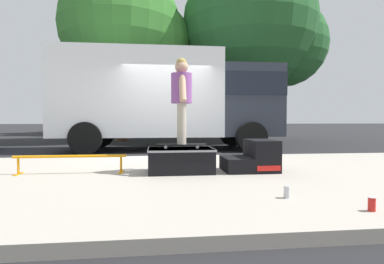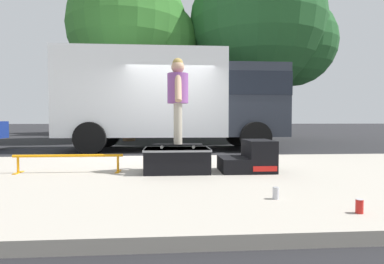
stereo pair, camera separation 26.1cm
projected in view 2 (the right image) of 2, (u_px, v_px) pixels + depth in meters
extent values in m
plane|color=black|center=(171.00, 158.00, 7.67)|extent=(140.00, 140.00, 0.00)
cube|color=#A8A093|center=(172.00, 178.00, 4.68)|extent=(50.00, 5.00, 0.12)
cube|color=black|center=(177.00, 160.00, 4.88)|extent=(1.01, 0.68, 0.38)
cube|color=gray|center=(177.00, 149.00, 4.88)|extent=(1.03, 0.70, 0.03)
cube|color=black|center=(233.00, 164.00, 4.95)|extent=(0.42, 0.69, 0.23)
cube|color=black|center=(259.00, 156.00, 4.98)|extent=(0.42, 0.69, 0.51)
cube|color=red|center=(265.00, 169.00, 4.64)|extent=(0.37, 0.01, 0.08)
cylinder|color=orange|center=(68.00, 156.00, 4.83)|extent=(1.70, 0.04, 0.04)
cylinder|color=orange|center=(18.00, 165.00, 4.78)|extent=(0.04, 0.04, 0.27)
cube|color=orange|center=(18.00, 173.00, 4.79)|extent=(0.06, 0.28, 0.01)
cylinder|color=orange|center=(118.00, 164.00, 4.90)|extent=(0.04, 0.04, 0.27)
cube|color=orange|center=(118.00, 172.00, 4.90)|extent=(0.06, 0.28, 0.01)
cube|color=black|center=(178.00, 144.00, 4.90)|extent=(0.79, 0.26, 0.02)
cylinder|color=silver|center=(193.00, 146.00, 4.99)|extent=(0.05, 0.03, 0.05)
cylinder|color=silver|center=(193.00, 147.00, 4.81)|extent=(0.05, 0.03, 0.05)
cylinder|color=silver|center=(163.00, 146.00, 5.00)|extent=(0.05, 0.03, 0.05)
cylinder|color=silver|center=(162.00, 147.00, 4.82)|extent=(0.05, 0.03, 0.05)
cylinder|color=#B7AD99|center=(178.00, 124.00, 4.97)|extent=(0.13, 0.13, 0.65)
cylinder|color=#B7AD99|center=(178.00, 124.00, 4.81)|extent=(0.13, 0.13, 0.65)
cylinder|color=#8C4C99|center=(178.00, 88.00, 4.87)|extent=(0.33, 0.33, 0.47)
cylinder|color=tan|center=(177.00, 91.00, 5.08)|extent=(0.10, 0.29, 0.45)
cylinder|color=tan|center=(178.00, 88.00, 4.66)|extent=(0.10, 0.29, 0.45)
sphere|color=tan|center=(178.00, 67.00, 4.85)|extent=(0.21, 0.21, 0.21)
sphere|color=tan|center=(178.00, 63.00, 4.85)|extent=(0.17, 0.17, 0.17)
cylinder|color=red|center=(359.00, 206.00, 2.73)|extent=(0.07, 0.07, 0.12)
cylinder|color=silver|center=(360.00, 199.00, 2.72)|extent=(0.06, 0.06, 0.00)
cylinder|color=silver|center=(276.00, 193.00, 3.22)|extent=(0.07, 0.07, 0.12)
cylinder|color=silver|center=(276.00, 187.00, 3.22)|extent=(0.06, 0.06, 0.00)
cube|color=white|center=(144.00, 95.00, 9.73)|extent=(5.00, 2.35, 2.60)
cube|color=#282D38|center=(250.00, 102.00, 9.99)|extent=(1.90, 2.16, 2.20)
cube|color=black|center=(251.00, 87.00, 9.97)|extent=(1.92, 2.19, 0.70)
cylinder|color=black|center=(238.00, 134.00, 11.19)|extent=(0.90, 0.28, 0.90)
cylinder|color=black|center=(256.00, 137.00, 8.85)|extent=(0.90, 0.28, 0.90)
cylinder|color=black|center=(107.00, 134.00, 10.85)|extent=(0.90, 0.28, 0.90)
cylinder|color=black|center=(90.00, 138.00, 8.51)|extent=(0.90, 0.28, 0.90)
cylinder|color=brown|center=(256.00, 105.00, 14.08)|extent=(0.56, 0.56, 3.28)
sphere|color=#235628|center=(257.00, 25.00, 13.93)|extent=(6.10, 6.10, 6.10)
sphere|color=#235628|center=(292.00, 43.00, 14.09)|extent=(3.96, 3.96, 3.96)
cylinder|color=brown|center=(129.00, 104.00, 13.87)|extent=(0.56, 0.56, 3.39)
sphere|color=#387A2D|center=(128.00, 27.00, 13.73)|extent=(5.30, 5.30, 5.30)
sphere|color=#387A2D|center=(161.00, 43.00, 13.86)|extent=(3.45, 3.45, 3.45)
cube|color=beige|center=(158.00, 92.00, 22.41)|extent=(9.00, 7.50, 6.00)
cube|color=#B2ADA3|center=(155.00, 113.00, 18.48)|extent=(9.00, 0.50, 2.80)
pyramid|color=#473328|center=(158.00, 34.00, 22.24)|extent=(9.54, 7.95, 2.40)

